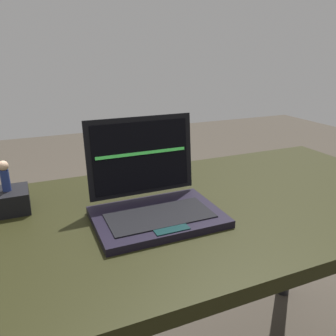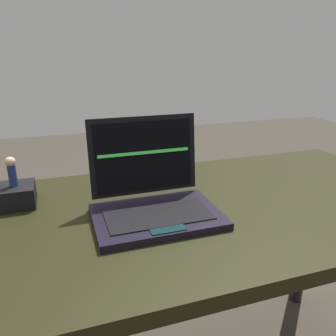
% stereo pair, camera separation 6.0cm
% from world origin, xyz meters
% --- Properties ---
extents(desk, '(1.54, 0.67, 0.70)m').
position_xyz_m(desk, '(0.00, 0.00, 0.62)').
color(desk, black).
rests_on(desk, ground).
extents(laptop_front, '(0.30, 0.24, 0.23)m').
position_xyz_m(laptop_front, '(-0.05, -0.01, 0.75)').
color(laptop_front, black).
rests_on(laptop_front, desk).
extents(figurine_stand, '(0.10, 0.10, 0.06)m').
position_xyz_m(figurine_stand, '(-0.38, 0.15, 0.73)').
color(figurine_stand, black).
rests_on(figurine_stand, desk).
extents(figurine, '(0.03, 0.03, 0.08)m').
position_xyz_m(figurine, '(-0.38, 0.15, 0.80)').
color(figurine, navy).
rests_on(figurine, figurine_stand).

